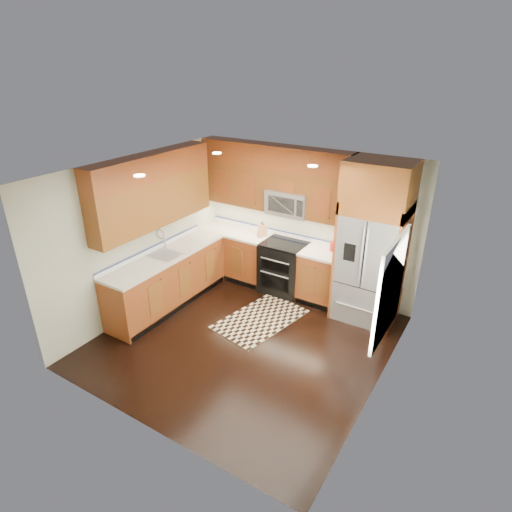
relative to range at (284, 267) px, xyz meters
The scene contains 16 objects.
ground 1.75m from the range, 81.47° to the right, with size 4.00×4.00×0.00m, color black.
wall_back 0.93m from the range, 53.04° to the left, with size 4.00×0.02×2.60m, color silver.
wall_left 2.56m from the range, 136.38° to the right, with size 0.02×4.00×2.60m, color silver.
wall_right 2.92m from the range, 36.55° to the right, with size 0.02×4.00×2.60m, color silver.
window 2.83m from the range, 33.39° to the right, with size 0.04×1.10×1.30m.
base_cabinets 1.25m from the range, 141.90° to the right, with size 2.85×3.00×0.90m.
countertop 1.16m from the range, 142.09° to the right, with size 2.86×3.01×0.04m.
upper_cabinets 1.89m from the range, 147.22° to the right, with size 2.85×3.00×1.15m.
range is the anchor object (origin of this frame).
microwave 1.20m from the range, 90.19° to the left, with size 0.76×0.40×0.42m.
refrigerator 1.76m from the range, ahead, with size 0.98×0.75×2.60m.
sink_faucet 2.13m from the range, 135.87° to the right, with size 0.54×0.44×0.37m.
rug 1.16m from the range, 81.77° to the right, with size 0.90×1.50×0.01m, color black.
knife_block 0.78m from the range, behind, with size 0.14×0.17×0.28m.
utensil_crock 1.04m from the range, 11.18° to the left, with size 0.12×0.12×0.34m.
cutting_board 1.14m from the range, 13.51° to the left, with size 0.30×0.30×0.02m, color brown.
Camera 1 is at (2.98, -4.45, 3.93)m, focal length 30.00 mm.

